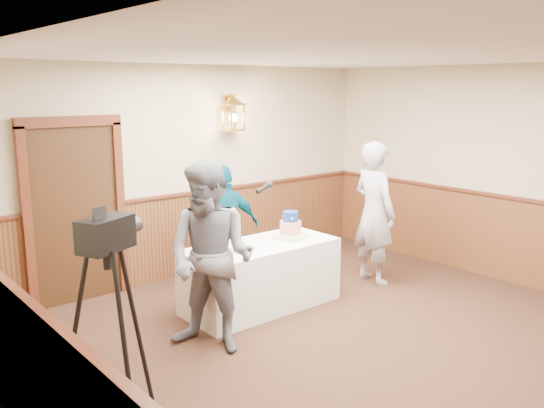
% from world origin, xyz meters
% --- Properties ---
extents(ground, '(7.00, 7.00, 0.00)m').
position_xyz_m(ground, '(0.00, 0.00, 0.00)').
color(ground, black).
rests_on(ground, ground).
extents(room_shell, '(6.02, 7.02, 2.81)m').
position_xyz_m(room_shell, '(-0.05, 0.45, 1.52)').
color(room_shell, '#C0B290').
rests_on(room_shell, ground).
extents(display_table, '(1.80, 0.80, 0.75)m').
position_xyz_m(display_table, '(-0.07, 1.90, 0.38)').
color(display_table, white).
rests_on(display_table, ground).
extents(tiered_cake, '(0.40, 0.40, 0.33)m').
position_xyz_m(tiered_cake, '(0.36, 1.87, 0.88)').
color(tiered_cake, beige).
rests_on(tiered_cake, display_table).
extents(sheet_cake_yellow, '(0.39, 0.33, 0.07)m').
position_xyz_m(sheet_cake_yellow, '(-0.45, 1.85, 0.78)').
color(sheet_cake_yellow, '#E9D98B').
rests_on(sheet_cake_yellow, display_table).
extents(sheet_cake_green, '(0.33, 0.29, 0.07)m').
position_xyz_m(sheet_cake_green, '(-0.71, 2.00, 0.78)').
color(sheet_cake_green, '#AACE91').
rests_on(sheet_cake_green, display_table).
extents(interviewer, '(1.62, 1.12, 1.84)m').
position_xyz_m(interviewer, '(-1.12, 1.35, 0.92)').
color(interviewer, slate).
rests_on(interviewer, ground).
extents(baker, '(0.51, 0.72, 1.84)m').
position_xyz_m(baker, '(1.60, 1.65, 0.92)').
color(baker, '#9C9BA1').
rests_on(baker, ground).
extents(assistant_p, '(0.97, 0.53, 1.57)m').
position_xyz_m(assistant_p, '(-0.01, 2.69, 0.79)').
color(assistant_p, '#05455E').
rests_on(assistant_p, ground).
extents(tv_camera_rig, '(0.63, 0.59, 1.62)m').
position_xyz_m(tv_camera_rig, '(-2.42, 0.70, 0.73)').
color(tv_camera_rig, black).
rests_on(tv_camera_rig, ground).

